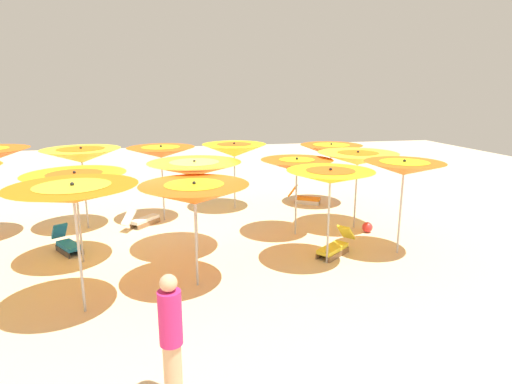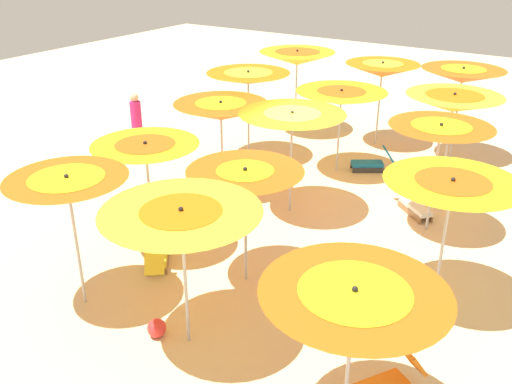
% 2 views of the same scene
% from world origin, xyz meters
% --- Properties ---
extents(ground, '(41.00, 41.00, 0.04)m').
position_xyz_m(ground, '(0.00, 0.00, -0.02)').
color(ground, beige).
extents(beach_umbrella_1, '(2.21, 2.21, 2.44)m').
position_xyz_m(beach_umbrella_1, '(-3.04, 2.03, 2.23)').
color(beach_umbrella_1, '#B2B2B7').
rests_on(beach_umbrella_1, ground).
extents(beach_umbrella_2, '(2.19, 2.19, 2.23)m').
position_xyz_m(beach_umbrella_2, '(-2.39, -0.08, 1.97)').
color(beach_umbrella_2, '#B2B2B7').
rests_on(beach_umbrella_2, ground).
extents(beach_umbrella_3, '(1.99, 1.99, 2.29)m').
position_xyz_m(beach_umbrella_3, '(-1.83, -3.17, 2.08)').
color(beach_umbrella_3, '#B2B2B7').
rests_on(beach_umbrella_3, ground).
extents(beach_umbrella_4, '(1.90, 1.90, 2.38)m').
position_xyz_m(beach_umbrella_4, '(-1.62, -5.13, 2.16)').
color(beach_umbrella_4, '#B2B2B7').
rests_on(beach_umbrella_4, ground).
extents(beach_umbrella_6, '(2.28, 2.28, 2.20)m').
position_xyz_m(beach_umbrella_6, '(-0.56, 2.49, 1.98)').
color(beach_umbrella_6, '#B2B2B7').
rests_on(beach_umbrella_6, ground).
extents(beach_umbrella_7, '(2.28, 2.28, 2.35)m').
position_xyz_m(beach_umbrella_7, '(-0.42, -0.23, 2.12)').
color(beach_umbrella_7, '#B2B2B7').
rests_on(beach_umbrella_7, ground).
extents(beach_umbrella_8, '(1.99, 1.99, 2.20)m').
position_xyz_m(beach_umbrella_8, '(0.29, -3.05, 1.98)').
color(beach_umbrella_8, '#B2B2B7').
rests_on(beach_umbrella_8, ground).
extents(beach_umbrella_9, '(2.29, 2.29, 2.31)m').
position_xyz_m(beach_umbrella_9, '(0.49, -4.94, 2.08)').
color(beach_umbrella_9, '#B2B2B7').
rests_on(beach_umbrella_9, ground).
extents(beach_umbrella_11, '(2.19, 2.19, 2.43)m').
position_xyz_m(beach_umbrella_11, '(2.11, 2.80, 2.17)').
color(beach_umbrella_11, '#B2B2B7').
rests_on(beach_umbrella_11, ground).
extents(beach_umbrella_12, '(2.04, 2.04, 2.37)m').
position_xyz_m(beach_umbrella_12, '(2.46, 0.58, 2.15)').
color(beach_umbrella_12, '#B2B2B7').
rests_on(beach_umbrella_12, ground).
extents(beach_umbrella_13, '(2.15, 2.15, 2.29)m').
position_xyz_m(beach_umbrella_13, '(3.35, -1.81, 2.02)').
color(beach_umbrella_13, '#B2B2B7').
rests_on(beach_umbrella_13, ground).
extents(beach_umbrella_14, '(2.17, 2.17, 2.19)m').
position_xyz_m(beach_umbrella_14, '(3.23, -5.23, 1.93)').
color(beach_umbrella_14, '#B2B2B7').
rests_on(beach_umbrella_14, ground).
extents(lounger_0, '(0.89, 1.16, 0.65)m').
position_xyz_m(lounger_0, '(3.43, -4.40, 0.21)').
color(lounger_0, silver).
rests_on(lounger_0, ground).
extents(lounger_1, '(1.13, 0.91, 0.66)m').
position_xyz_m(lounger_1, '(0.20, 2.99, 0.22)').
color(lounger_1, '#333338').
rests_on(lounger_1, ground).
extents(lounger_2, '(1.21, 1.09, 0.63)m').
position_xyz_m(lounger_2, '(1.93, 1.22, 0.20)').
color(lounger_2, olive).
rests_on(lounger_2, ground).
extents(lounger_4, '(1.12, 1.28, 0.65)m').
position_xyz_m(lounger_4, '(-1.38, -3.56, 0.21)').
color(lounger_4, olive).
rests_on(lounger_4, ground).
extents(beachgoer_0, '(0.30, 0.30, 1.78)m').
position_xyz_m(beachgoer_0, '(-5.72, 0.48, 0.94)').
color(beachgoer_0, '#D8A87F').
rests_on(beachgoer_0, ground).
extents(beach_ball, '(0.30, 0.30, 0.30)m').
position_xyz_m(beach_ball, '(0.01, -5.13, 0.15)').
color(beach_ball, red).
rests_on(beach_ball, ground).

